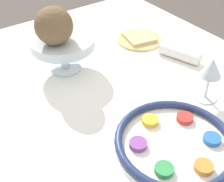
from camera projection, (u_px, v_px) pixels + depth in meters
name	position (u px, v px, depth m)	size (l,w,h in m)	color
seder_plate	(175.00, 142.00, 0.78)	(0.30, 0.30, 0.03)	white
wine_glass	(211.00, 70.00, 0.87)	(0.07, 0.07, 0.14)	silver
fruit_stand	(63.00, 45.00, 1.00)	(0.21, 0.21, 0.12)	silver
orange_fruit	(59.00, 28.00, 0.96)	(0.08, 0.08, 0.08)	orange
coconut	(54.00, 26.00, 0.93)	(0.12, 0.12, 0.12)	brown
bread_plate	(139.00, 39.00, 1.21)	(0.17, 0.17, 0.02)	tan
napkin_roll	(180.00, 53.00, 1.09)	(0.16, 0.09, 0.04)	white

